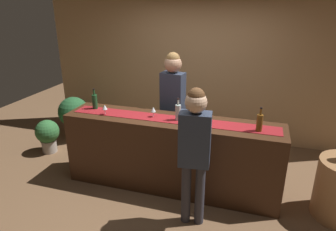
{
  "coord_description": "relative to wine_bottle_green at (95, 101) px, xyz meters",
  "views": [
    {
      "loc": [
        1.06,
        -3.54,
        2.48
      ],
      "look_at": [
        -0.05,
        0.0,
        1.07
      ],
      "focal_mm": 32.27,
      "sensor_mm": 36.0,
      "label": 1
    }
  ],
  "objects": [
    {
      "name": "bar_counter",
      "position": [
        1.17,
        -0.07,
        -0.62
      ],
      "size": [
        2.92,
        0.6,
        1.02
      ],
      "primitive_type": "cube",
      "color": "#3D2314",
      "rests_on": "ground"
    },
    {
      "name": "wine_bottle_clear",
      "position": [
        1.26,
        -0.08,
        0.0
      ],
      "size": [
        0.07,
        0.07,
        0.3
      ],
      "color": "#B2C6C1",
      "rests_on": "bar_counter"
    },
    {
      "name": "wine_bottle_green",
      "position": [
        0.0,
        0.0,
        0.0
      ],
      "size": [
        0.07,
        0.07,
        0.3
      ],
      "color": "#194723",
      "rests_on": "bar_counter"
    },
    {
      "name": "customer_sipping",
      "position": [
        1.63,
        -0.71,
        -0.11
      ],
      "size": [
        0.36,
        0.24,
        1.66
      ],
      "rotation": [
        0.0,
        0.0,
        0.11
      ],
      "color": "#33333D",
      "rests_on": "ground"
    },
    {
      "name": "potted_plant_tall",
      "position": [
        -1.03,
        0.9,
        -0.66
      ],
      "size": [
        0.56,
        0.56,
        0.82
      ],
      "color": "brown",
      "rests_on": "ground"
    },
    {
      "name": "bartender",
      "position": [
        1.02,
        0.51,
        -0.0
      ],
      "size": [
        0.37,
        0.25,
        1.81
      ],
      "rotation": [
        0.0,
        0.0,
        2.99
      ],
      "color": "#26262B",
      "rests_on": "ground"
    },
    {
      "name": "wine_glass_mid_counter",
      "position": [
        0.92,
        -0.07,
        -0.01
      ],
      "size": [
        0.07,
        0.07,
        0.14
      ],
      "color": "silver",
      "rests_on": "bar_counter"
    },
    {
      "name": "counter_runner_cloth",
      "position": [
        1.17,
        -0.07,
        -0.11
      ],
      "size": [
        2.77,
        0.28,
        0.01
      ],
      "primitive_type": "cube",
      "color": "maroon",
      "rests_on": "bar_counter"
    },
    {
      "name": "wine_glass_near_customer",
      "position": [
        0.25,
        -0.18,
        -0.01
      ],
      "size": [
        0.07,
        0.07,
        0.14
      ],
      "color": "silver",
      "rests_on": "bar_counter"
    },
    {
      "name": "ground_plane",
      "position": [
        1.17,
        -0.07,
        -1.13
      ],
      "size": [
        10.0,
        10.0,
        0.0
      ],
      "primitive_type": "plane",
      "color": "brown"
    },
    {
      "name": "back_wall",
      "position": [
        1.17,
        1.83,
        0.32
      ],
      "size": [
        6.0,
        0.12,
        2.9
      ],
      "primitive_type": "cube",
      "color": "tan",
      "rests_on": "ground"
    },
    {
      "name": "potted_plant_small",
      "position": [
        -1.16,
        0.29,
        -0.8
      ],
      "size": [
        0.4,
        0.4,
        0.59
      ],
      "color": "#9E9389",
      "rests_on": "ground"
    },
    {
      "name": "wine_bottle_amber",
      "position": [
        2.28,
        -0.13,
        0.0
      ],
      "size": [
        0.07,
        0.07,
        0.3
      ],
      "color": "brown",
      "rests_on": "bar_counter"
    }
  ]
}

